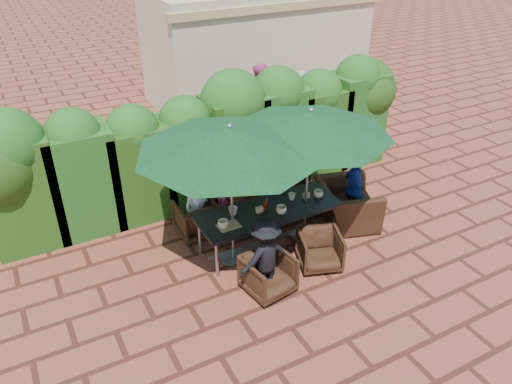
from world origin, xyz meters
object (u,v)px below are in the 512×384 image
chair_far_mid (243,198)px  chair_near_right (320,248)px  dining_table (269,213)px  chair_end_right (347,198)px  umbrella_left (230,139)px  umbrella_right (310,122)px  chair_far_right (276,188)px  chair_far_left (196,216)px  chair_near_left (268,272)px

chair_far_mid → chair_near_right: chair_far_mid is taller
dining_table → chair_end_right: bearing=-0.8°
umbrella_left → chair_end_right: 2.91m
umbrella_right → chair_near_right: (-0.22, -0.80, -1.87)m
chair_far_right → chair_far_left: bearing=-16.6°
dining_table → umbrella_left: bearing=-176.5°
chair_far_right → chair_end_right: bearing=111.3°
umbrella_left → chair_near_left: bearing=-82.6°
chair_end_right → chair_far_left: bearing=87.7°
chair_near_right → chair_far_left: bearing=147.5°
dining_table → umbrella_right: umbrella_right is taller
chair_far_left → chair_near_left: chair_far_left is taller
chair_near_left → chair_end_right: (2.24, 0.99, 0.16)m
dining_table → umbrella_right: bearing=-5.6°
chair_far_right → chair_end_right: size_ratio=0.74×
umbrella_left → chair_far_right: 2.53m
chair_far_left → chair_near_left: (0.37, -1.96, -0.00)m
umbrella_right → chair_near_left: 2.45m
dining_table → chair_near_left: bearing=-119.7°
umbrella_right → chair_near_left: (-1.27, -0.95, -1.86)m
umbrella_right → chair_far_right: (0.05, 1.10, -1.78)m
umbrella_left → chair_far_mid: size_ratio=3.53×
chair_far_mid → chair_far_right: (0.72, -0.01, 0.02)m
chair_near_right → chair_end_right: (1.18, 0.84, 0.17)m
chair_near_left → dining_table: bearing=51.2°
dining_table → chair_end_right: 1.66m
dining_table → chair_far_left: (-0.95, 0.95, -0.32)m
chair_far_right → chair_near_left: chair_far_right is taller
umbrella_right → chair_far_left: 2.68m
dining_table → chair_far_left: 1.38m
dining_table → chair_far_mid: (0.03, 1.05, -0.26)m
dining_table → chair_far_right: bearing=54.2°
umbrella_right → chair_near_left: bearing=-143.3°
dining_table → chair_near_left: size_ratio=3.52×
umbrella_right → chair_far_right: bearing=87.4°
dining_table → chair_near_right: bearing=-61.5°
chair_far_mid → umbrella_left: bearing=46.3°
chair_far_right → chair_near_right: chair_far_right is taller
dining_table → umbrella_left: size_ratio=0.85×
dining_table → chair_end_right: chair_end_right is taller
dining_table → chair_far_mid: bearing=88.4°
chair_far_right → chair_near_right: bearing=62.3°
umbrella_left → chair_near_right: 2.36m
umbrella_left → chair_near_right: (1.18, -0.82, -1.87)m
umbrella_left → chair_near_left: size_ratio=4.13×
chair_far_left → chair_near_right: chair_far_left is taller
umbrella_left → chair_far_right: bearing=36.5°
chair_far_left → chair_far_mid: 0.99m
chair_near_left → chair_end_right: bearing=14.9°
dining_table → chair_far_right: (0.74, 1.03, -0.24)m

